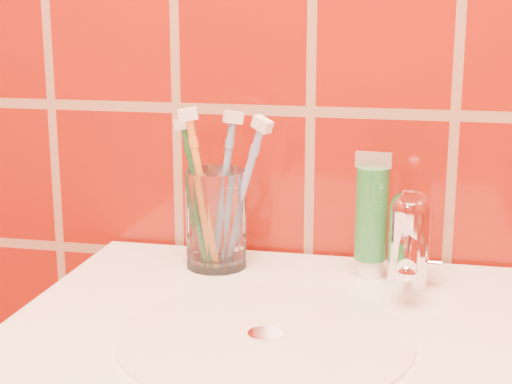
# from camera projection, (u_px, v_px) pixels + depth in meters

# --- Properties ---
(glass_tumbler) EXTENTS (0.10, 0.10, 0.13)m
(glass_tumbler) POSITION_uv_depth(u_px,v_px,m) (216.00, 219.00, 0.99)
(glass_tumbler) COLOR white
(glass_tumbler) RESTS_ON pedestal_sink
(toothpaste_tube) EXTENTS (0.04, 0.04, 0.16)m
(toothpaste_tube) POSITION_uv_depth(u_px,v_px,m) (372.00, 219.00, 0.95)
(toothpaste_tube) COLOR white
(toothpaste_tube) RESTS_ON pedestal_sink
(faucet) EXTENTS (0.05, 0.11, 0.12)m
(faucet) POSITION_uv_depth(u_px,v_px,m) (409.00, 236.00, 0.92)
(faucet) COLOR white
(faucet) RESTS_ON pedestal_sink
(toothbrush_0) EXTENTS (0.15, 0.13, 0.21)m
(toothbrush_0) POSITION_uv_depth(u_px,v_px,m) (241.00, 195.00, 0.97)
(toothbrush_0) COLOR #7D9BDE
(toothbrush_0) RESTS_ON glass_tumbler
(toothbrush_1) EXTENTS (0.11, 0.10, 0.20)m
(toothbrush_1) POSITION_uv_depth(u_px,v_px,m) (198.00, 194.00, 0.99)
(toothbrush_1) COLOR #1E7238
(toothbrush_1) RESTS_ON glass_tumbler
(toothbrush_2) EXTENTS (0.08, 0.08, 0.21)m
(toothbrush_2) POSITION_uv_depth(u_px,v_px,m) (224.00, 189.00, 1.00)
(toothbrush_2) COLOR #6D94C1
(toothbrush_2) RESTS_ON glass_tumbler
(toothbrush_3) EXTENTS (0.08, 0.07, 0.21)m
(toothbrush_3) POSITION_uv_depth(u_px,v_px,m) (203.00, 191.00, 0.97)
(toothbrush_3) COLOR orange
(toothbrush_3) RESTS_ON glass_tumbler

